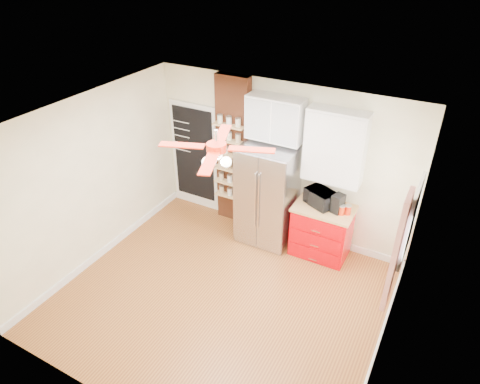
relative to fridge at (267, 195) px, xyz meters
The scene contains 21 objects.
floor 1.85m from the fridge, 88.24° to the right, with size 4.50×4.50×0.00m, color #9C6127.
ceiling 2.45m from the fridge, 88.24° to the right, with size 4.50×4.50×0.00m, color white.
wall_back 0.60m from the fridge, 82.30° to the left, with size 4.50×0.02×2.70m, color #FAF4C9.
wall_front 3.66m from the fridge, 89.21° to the right, with size 4.50×0.02×2.70m, color #FAF4C9.
wall_left 2.78m from the fridge, 143.46° to the right, with size 0.02×4.00×2.70m, color #FAF4C9.
wall_right 2.86m from the fridge, 35.33° to the right, with size 0.02×4.00×2.70m, color #FAF4C9.
chalkboard 1.70m from the fridge, 168.59° to the left, with size 0.95×0.05×1.95m.
brick_pillar 0.97m from the fridge, 160.07° to the left, with size 0.60×0.16×2.70m, color brown.
fridge is the anchor object (origin of this frame).
upper_glass_cabinet 1.29m from the fridge, 90.00° to the left, with size 0.90×0.35×0.70m, color white.
red_cabinet 1.06m from the fridge, ahead, with size 0.94×0.64×0.90m.
upper_shelf_unit 1.41m from the fridge, 12.78° to the left, with size 0.90×0.30×1.15m, color white.
window 2.49m from the fridge, 17.75° to the right, with size 0.04×0.75×1.05m, color white.
curtain 2.63m from the fridge, 29.86° to the right, with size 0.06×0.40×1.55m, color #AB1B16.
ceiling_fan 2.25m from the fridge, 88.24° to the right, with size 1.40×1.40×0.44m.
toaster_oven 0.89m from the fridge, ahead, with size 0.47×0.32×0.26m, color black.
coffee_maker 1.19m from the fridge, ahead, with size 0.15×0.19×0.30m, color black.
canister_left 1.26m from the fridge, ahead, with size 0.10×0.10×0.15m, color red.
canister_right 1.34m from the fridge, ahead, with size 0.09×0.09×0.15m, color #B5200A.
pantry_jar_oats 1.06m from the fridge, 169.48° to the left, with size 0.10×0.10×0.12m, color beige.
pantry_jar_beans 0.91m from the fridge, 165.69° to the left, with size 0.09×0.09×0.13m, color #926F4A.
Camera 1 is at (2.42, -3.90, 4.59)m, focal length 32.00 mm.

